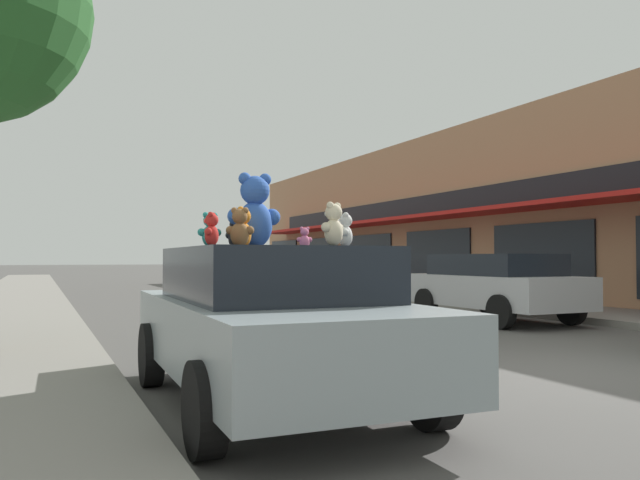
# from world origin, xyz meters

# --- Properties ---
(ground_plane) EXTENTS (260.00, 260.00, 0.00)m
(ground_plane) POSITION_xyz_m (0.00, 0.00, 0.00)
(ground_plane) COLOR #514F4C
(storefront_row) EXTENTS (15.73, 35.76, 5.98)m
(storefront_row) POSITION_xyz_m (14.61, 13.06, 2.99)
(storefront_row) COLOR tan
(storefront_row) RESTS_ON ground_plane
(plush_art_car) EXTENTS (2.13, 4.32, 1.48)m
(plush_art_car) POSITION_xyz_m (-3.61, -0.13, 0.80)
(plush_art_car) COLOR #8C999E
(plush_art_car) RESTS_ON ground_plane
(teddy_bear_giant) EXTENTS (0.54, 0.33, 0.73)m
(teddy_bear_giant) POSITION_xyz_m (-3.71, 0.07, 1.83)
(teddy_bear_giant) COLOR blue
(teddy_bear_giant) RESTS_ON plush_art_car
(teddy_bear_black) EXTENTS (0.22, 0.21, 0.32)m
(teddy_bear_black) POSITION_xyz_m (-3.78, 0.46, 1.64)
(teddy_bear_black) COLOR black
(teddy_bear_black) RESTS_ON plush_art_car
(teddy_bear_cream) EXTENTS (0.27, 0.22, 0.37)m
(teddy_bear_cream) POSITION_xyz_m (-3.40, -1.06, 1.66)
(teddy_bear_cream) COLOR beige
(teddy_bear_cream) RESTS_ON plush_art_car
(teddy_bear_teal) EXTENTS (0.23, 0.15, 0.31)m
(teddy_bear_teal) POSITION_xyz_m (-4.24, -0.26, 1.63)
(teddy_bear_teal) COLOR teal
(teddy_bear_teal) RESTS_ON plush_art_car
(teddy_bear_red) EXTENTS (0.17, 0.21, 0.29)m
(teddy_bear_red) POSITION_xyz_m (-4.30, -0.58, 1.62)
(teddy_bear_red) COLOR red
(teddy_bear_red) RESTS_ON plush_art_car
(teddy_bear_white) EXTENTS (0.18, 0.24, 0.32)m
(teddy_bear_white) POSITION_xyz_m (-3.07, -0.62, 1.64)
(teddy_bear_white) COLOR white
(teddy_bear_white) RESTS_ON plush_art_car
(teddy_bear_pink) EXTENTS (0.18, 0.11, 0.23)m
(teddy_bear_pink) POSITION_xyz_m (-3.04, 0.39, 1.60)
(teddy_bear_pink) COLOR pink
(teddy_bear_pink) RESTS_ON plush_art_car
(teddy_bear_brown) EXTENTS (0.26, 0.21, 0.35)m
(teddy_bear_brown) POSITION_xyz_m (-4.00, -0.38, 1.65)
(teddy_bear_brown) COLOR olive
(teddy_bear_brown) RESTS_ON plush_art_car
(teddy_bear_orange) EXTENTS (0.25, 0.26, 0.38)m
(teddy_bear_orange) POSITION_xyz_m (-3.90, -0.17, 1.66)
(teddy_bear_orange) COLOR orange
(teddy_bear_orange) RESTS_ON plush_art_car
(parked_car_far_center) EXTENTS (2.04, 4.12, 1.47)m
(parked_car_far_center) POSITION_xyz_m (3.49, 5.16, 0.81)
(parked_car_far_center) COLOR #B7B7BC
(parked_car_far_center) RESTS_ON ground_plane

